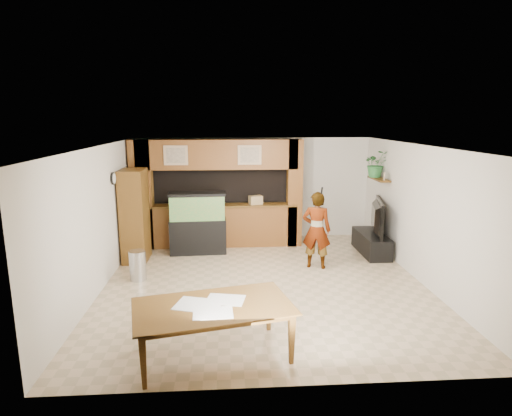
{
  "coord_description": "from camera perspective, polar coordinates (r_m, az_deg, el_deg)",
  "views": [
    {
      "loc": [
        -0.68,
        -7.7,
        3.1
      ],
      "look_at": [
        -0.11,
        0.6,
        1.34
      ],
      "focal_mm": 30.0,
      "sensor_mm": 36.0,
      "label": 1
    }
  ],
  "objects": [
    {
      "name": "newspaper_a",
      "position": [
        5.5,
        -5.75,
        -13.75
      ],
      "size": [
        0.51,
        0.38,
        0.01
      ],
      "primitive_type": "cube",
      "rotation": [
        0.0,
        0.0,
        0.05
      ],
      "color": "silver",
      "rests_on": "dining_table"
    },
    {
      "name": "trash_can",
      "position": [
        8.67,
        -15.49,
        -7.39
      ],
      "size": [
        0.32,
        0.32,
        0.58
      ],
      "primitive_type": "cylinder",
      "color": "#B2B2B7",
      "rests_on": "floor"
    },
    {
      "name": "person",
      "position": [
        8.97,
        8.06,
        -2.93
      ],
      "size": [
        0.68,
        0.55,
        1.62
      ],
      "primitive_type": "imported",
      "rotation": [
        0.0,
        0.0,
        2.83
      ],
      "color": "#9E7B56",
      "rests_on": "floor"
    },
    {
      "name": "wall_left",
      "position": [
        8.24,
        -20.17,
        -1.4
      ],
      "size": [
        0.0,
        6.5,
        6.5
      ],
      "primitive_type": "plane",
      "rotation": [
        1.57,
        0.0,
        1.57
      ],
      "color": "silver",
      "rests_on": "floor"
    },
    {
      "name": "pantry_cabinet",
      "position": [
        9.68,
        -15.86,
        -0.98
      ],
      "size": [
        0.5,
        0.82,
        2.01
      ],
      "primitive_type": "cube",
      "color": "brown",
      "rests_on": "floor"
    },
    {
      "name": "newspaper_c",
      "position": [
        5.85,
        -4.11,
        -12.1
      ],
      "size": [
        0.56,
        0.46,
        0.01
      ],
      "primitive_type": "cube",
      "rotation": [
        0.0,
        0.0,
        -0.21
      ],
      "color": "silver",
      "rests_on": "dining_table"
    },
    {
      "name": "wall_clock",
      "position": [
        9.07,
        -18.51,
        3.75
      ],
      "size": [
        0.05,
        0.25,
        0.25
      ],
      "color": "black",
      "rests_on": "wall_left"
    },
    {
      "name": "potted_plant",
      "position": [
        10.47,
        15.72,
        5.7
      ],
      "size": [
        0.61,
        0.54,
        0.64
      ],
      "primitive_type": "imported",
      "rotation": [
        0.0,
        0.0,
        0.07
      ],
      "color": "#2D7236",
      "rests_on": "wall_shelf"
    },
    {
      "name": "counter_box",
      "position": [
        10.36,
        -0.06,
        1.07
      ],
      "size": [
        0.36,
        0.29,
        0.21
      ],
      "primitive_type": "cube",
      "rotation": [
        0.0,
        0.0,
        0.31
      ],
      "color": "#A08257",
      "rests_on": "partition"
    },
    {
      "name": "wall_back",
      "position": [
        11.12,
        -0.35,
        2.64
      ],
      "size": [
        6.0,
        0.0,
        6.0
      ],
      "primitive_type": "plane",
      "rotation": [
        1.57,
        0.0,
        0.0
      ],
      "color": "silver",
      "rests_on": "floor"
    },
    {
      "name": "photo_frame",
      "position": [
        10.05,
        16.72,
        4.09
      ],
      "size": [
        0.06,
        0.14,
        0.18
      ],
      "primitive_type": "cube",
      "rotation": [
        0.0,
        0.0,
        -0.26
      ],
      "color": "tan",
      "rests_on": "wall_shelf"
    },
    {
      "name": "newspaper_b",
      "position": [
        5.74,
        -7.69,
        -12.67
      ],
      "size": [
        0.68,
        0.58,
        0.01
      ],
      "primitive_type": "cube",
      "rotation": [
        0.0,
        0.0,
        -0.29
      ],
      "color": "silver",
      "rests_on": "dining_table"
    },
    {
      "name": "aquarium",
      "position": [
        9.97,
        -7.77,
        -2.09
      ],
      "size": [
        1.29,
        0.48,
        1.43
      ],
      "rotation": [
        0.0,
        0.0,
        0.05
      ],
      "color": "black",
      "rests_on": "floor"
    },
    {
      "name": "floor",
      "position": [
        8.33,
        1.07,
        -9.9
      ],
      "size": [
        6.5,
        6.5,
        0.0
      ],
      "primitive_type": "plane",
      "color": "tan",
      "rests_on": "ground"
    },
    {
      "name": "wall_right",
      "position": [
        8.72,
        21.15,
        -0.77
      ],
      "size": [
        0.0,
        6.5,
        6.5
      ],
      "primitive_type": "plane",
      "rotation": [
        1.57,
        0.0,
        -1.57
      ],
      "color": "silver",
      "rests_on": "floor"
    },
    {
      "name": "wall_shelf",
      "position": [
        10.37,
        16.07,
        3.74
      ],
      "size": [
        0.25,
        0.9,
        0.04
      ],
      "primitive_type": "cube",
      "color": "brown",
      "rests_on": "wall_right"
    },
    {
      "name": "microphone",
      "position": [
        8.65,
        8.77,
        2.3
      ],
      "size": [
        0.04,
        0.1,
        0.16
      ],
      "primitive_type": "cylinder",
      "rotation": [
        0.44,
        0.0,
        0.0
      ],
      "color": "black",
      "rests_on": "person"
    },
    {
      "name": "partition",
      "position": [
        10.49,
        -5.32,
        2.1
      ],
      "size": [
        4.2,
        0.99,
        2.6
      ],
      "color": "brown",
      "rests_on": "floor"
    },
    {
      "name": "tv_stand",
      "position": [
        10.32,
        15.12,
        -4.56
      ],
      "size": [
        0.52,
        1.42,
        0.47
      ],
      "primitive_type": "cube",
      "color": "black",
      "rests_on": "floor"
    },
    {
      "name": "ceiling",
      "position": [
        7.74,
        1.14,
        8.26
      ],
      "size": [
        6.5,
        6.5,
        0.0
      ],
      "primitive_type": "plane",
      "color": "white",
      "rests_on": "wall_back"
    },
    {
      "name": "television",
      "position": [
        10.17,
        15.32,
        -1.14
      ],
      "size": [
        0.52,
        1.38,
        0.79
      ],
      "primitive_type": "imported",
      "rotation": [
        0.0,
        0.0,
        1.32
      ],
      "color": "black",
      "rests_on": "tv_stand"
    },
    {
      "name": "dining_table",
      "position": [
        5.83,
        -5.59,
        -16.17
      ],
      "size": [
        2.23,
        1.55,
        0.71
      ],
      "primitive_type": "imported",
      "rotation": [
        0.0,
        0.0,
        0.22
      ],
      "color": "brown",
      "rests_on": "floor"
    }
  ]
}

